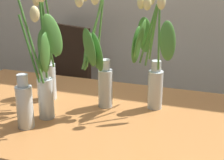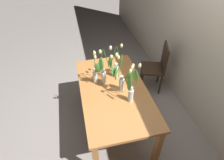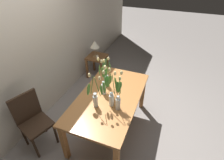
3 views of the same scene
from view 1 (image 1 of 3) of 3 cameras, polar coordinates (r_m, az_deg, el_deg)
name	(u,v)px [view 1 (image 1 of 3)]	position (r m, az deg, el deg)	size (l,w,h in m)	color
dining_table	(92,131)	(1.59, -3.31, -8.65)	(1.60, 0.90, 0.74)	#B7753D
tulip_vase_0	(47,75)	(1.47, -10.96, 0.79)	(0.20, 0.18, 0.57)	silver
tulip_vase_1	(152,61)	(1.55, 6.71, 3.26)	(0.22, 0.20, 0.52)	silver
tulip_vase_2	(99,67)	(1.53, -2.17, 2.14)	(0.14, 0.18, 0.55)	silver
tulip_vase_3	(49,65)	(1.68, -10.63, 2.50)	(0.16, 0.20, 0.54)	silver
tulip_vase_4	(30,86)	(1.39, -13.62, -1.02)	(0.15, 0.12, 0.57)	silver
dining_chair	(62,78)	(2.71, -8.35, 0.26)	(0.51, 0.51, 0.93)	#382619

